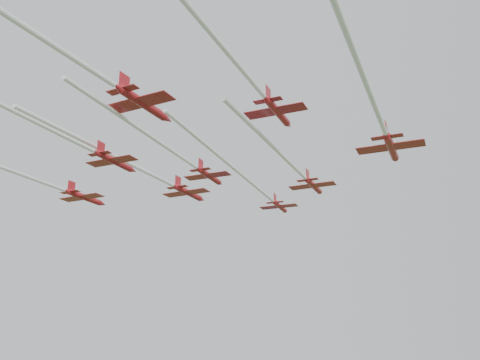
{
  "coord_description": "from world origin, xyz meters",
  "views": [
    {
      "loc": [
        6.45,
        -91.65,
        26.1
      ],
      "look_at": [
        2.12,
        0.89,
        56.07
      ],
      "focal_mm": 40.0,
      "sensor_mm": 36.0,
      "label": 1
    }
  ],
  "objects_px": {
    "jet_row2_left": "(158,178)",
    "jet_row2_right": "(298,171)",
    "jet_row4_right": "(220,43)",
    "jet_row4_left": "(39,124)",
    "jet_lead": "(257,188)",
    "jet_row3_mid": "(184,159)",
    "jet_row3_right": "(374,103)",
    "jet_trail_solo": "(92,70)",
    "jet_row3_left": "(19,174)"
  },
  "relations": [
    {
      "from": "jet_row4_left",
      "to": "jet_trail_solo",
      "type": "relative_size",
      "value": 1.32
    },
    {
      "from": "jet_row2_right",
      "to": "jet_row3_right",
      "type": "xyz_separation_m",
      "value": [
        7.58,
        -26.04,
        -0.41
      ]
    },
    {
      "from": "jet_lead",
      "to": "jet_trail_solo",
      "type": "relative_size",
      "value": 1.25
    },
    {
      "from": "jet_lead",
      "to": "jet_row4_right",
      "type": "xyz_separation_m",
      "value": [
        -3.27,
        -48.05,
        1.42
      ]
    },
    {
      "from": "jet_lead",
      "to": "jet_row3_right",
      "type": "xyz_separation_m",
      "value": [
        14.52,
        -38.77,
        -1.4
      ]
    },
    {
      "from": "jet_lead",
      "to": "jet_row4_right",
      "type": "bearing_deg",
      "value": -75.6
    },
    {
      "from": "jet_lead",
      "to": "jet_row4_left",
      "type": "relative_size",
      "value": 0.95
    },
    {
      "from": "jet_row3_right",
      "to": "jet_row4_right",
      "type": "height_order",
      "value": "jet_row4_right"
    },
    {
      "from": "jet_row2_left",
      "to": "jet_row3_right",
      "type": "height_order",
      "value": "jet_row2_left"
    },
    {
      "from": "jet_lead",
      "to": "jet_row3_right",
      "type": "relative_size",
      "value": 0.89
    },
    {
      "from": "jet_row3_left",
      "to": "jet_row4_right",
      "type": "relative_size",
      "value": 0.9
    },
    {
      "from": "jet_row3_right",
      "to": "jet_row4_left",
      "type": "relative_size",
      "value": 1.06
    },
    {
      "from": "jet_row3_mid",
      "to": "jet_row4_right",
      "type": "distance_m",
      "value": 31.44
    },
    {
      "from": "jet_row2_right",
      "to": "jet_row2_left",
      "type": "bearing_deg",
      "value": 178.86
    },
    {
      "from": "jet_lead",
      "to": "jet_row3_right",
      "type": "distance_m",
      "value": 41.42
    },
    {
      "from": "jet_row2_left",
      "to": "jet_row2_right",
      "type": "bearing_deg",
      "value": 0.75
    },
    {
      "from": "jet_trail_solo",
      "to": "jet_lead",
      "type": "bearing_deg",
      "value": 92.48
    },
    {
      "from": "jet_row3_left",
      "to": "jet_trail_solo",
      "type": "distance_m",
      "value": 35.53
    },
    {
      "from": "jet_row4_left",
      "to": "jet_trail_solo",
      "type": "bearing_deg",
      "value": -24.57
    },
    {
      "from": "jet_row2_right",
      "to": "jet_row4_left",
      "type": "xyz_separation_m",
      "value": [
        -35.3,
        -21.24,
        -0.14
      ]
    },
    {
      "from": "jet_row4_left",
      "to": "jet_row2_left",
      "type": "bearing_deg",
      "value": 95.07
    },
    {
      "from": "jet_row3_left",
      "to": "jet_row4_right",
      "type": "height_order",
      "value": "jet_row4_right"
    },
    {
      "from": "jet_lead",
      "to": "jet_row4_left",
      "type": "xyz_separation_m",
      "value": [
        -28.36,
        -33.97,
        -1.13
      ]
    },
    {
      "from": "jet_row2_left",
      "to": "jet_row4_right",
      "type": "bearing_deg",
      "value": -48.47
    },
    {
      "from": "jet_lead",
      "to": "jet_trail_solo",
      "type": "height_order",
      "value": "jet_trail_solo"
    },
    {
      "from": "jet_row3_mid",
      "to": "jet_row4_right",
      "type": "relative_size",
      "value": 0.66
    },
    {
      "from": "jet_row4_right",
      "to": "jet_trail_solo",
      "type": "relative_size",
      "value": 1.46
    },
    {
      "from": "jet_row2_right",
      "to": "jet_row4_right",
      "type": "xyz_separation_m",
      "value": [
        -10.21,
        -35.32,
        2.41
      ]
    },
    {
      "from": "jet_row4_right",
      "to": "jet_lead",
      "type": "bearing_deg",
      "value": 106.6
    },
    {
      "from": "jet_row3_mid",
      "to": "jet_row2_right",
      "type": "bearing_deg",
      "value": 34.92
    },
    {
      "from": "jet_row4_left",
      "to": "jet_row3_left",
      "type": "bearing_deg",
      "value": 142.71
    },
    {
      "from": "jet_row2_left",
      "to": "jet_trail_solo",
      "type": "xyz_separation_m",
      "value": [
        0.72,
        -42.6,
        -1.18
      ]
    },
    {
      "from": "jet_lead",
      "to": "jet_row3_mid",
      "type": "distance_m",
      "value": 21.13
    },
    {
      "from": "jet_row2_left",
      "to": "jet_row2_right",
      "type": "xyz_separation_m",
      "value": [
        25.67,
        -10.43,
        -2.55
      ]
    },
    {
      "from": "jet_lead",
      "to": "jet_row3_mid",
      "type": "relative_size",
      "value": 1.31
    },
    {
      "from": "jet_lead",
      "to": "jet_trail_solo",
      "type": "bearing_deg",
      "value": -93.55
    },
    {
      "from": "jet_row3_right",
      "to": "jet_row4_left",
      "type": "xyz_separation_m",
      "value": [
        -42.88,
        4.8,
        0.27
      ]
    },
    {
      "from": "jet_row2_right",
      "to": "jet_row3_mid",
      "type": "xyz_separation_m",
      "value": [
        -18.4,
        -5.03,
        0.55
      ]
    },
    {
      "from": "jet_row4_right",
      "to": "jet_row4_left",
      "type": "bearing_deg",
      "value": 171.19
    },
    {
      "from": "jet_row3_mid",
      "to": "jet_row4_left",
      "type": "height_order",
      "value": "jet_row3_mid"
    },
    {
      "from": "jet_row2_left",
      "to": "jet_row3_mid",
      "type": "relative_size",
      "value": 1.17
    },
    {
      "from": "jet_row4_left",
      "to": "jet_lead",
      "type": "bearing_deg",
      "value": 72.12
    },
    {
      "from": "jet_row3_right",
      "to": "jet_row4_left",
      "type": "bearing_deg",
      "value": -166.67
    },
    {
      "from": "jet_row2_left",
      "to": "jet_row3_mid",
      "type": "bearing_deg",
      "value": -41.96
    },
    {
      "from": "jet_lead",
      "to": "jet_row4_left",
      "type": "bearing_deg",
      "value": -111.56
    },
    {
      "from": "jet_lead",
      "to": "jet_row2_left",
      "type": "distance_m",
      "value": 18.93
    },
    {
      "from": "jet_row2_right",
      "to": "jet_row4_right",
      "type": "relative_size",
      "value": 0.66
    },
    {
      "from": "jet_row3_mid",
      "to": "jet_row3_right",
      "type": "xyz_separation_m",
      "value": [
        25.98,
        -21.02,
        -0.95
      ]
    },
    {
      "from": "jet_row4_right",
      "to": "jet_trail_solo",
      "type": "distance_m",
      "value": 15.1
    },
    {
      "from": "jet_row3_right",
      "to": "jet_trail_solo",
      "type": "distance_m",
      "value": 33.14
    }
  ]
}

